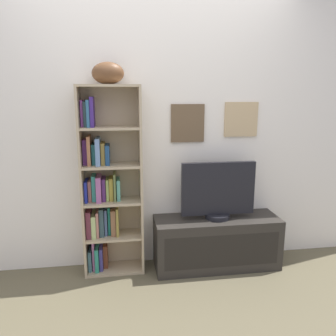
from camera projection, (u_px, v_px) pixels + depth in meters
name	position (u px, v px, depth m)	size (l,w,h in m)	color
back_wall	(152.00, 126.00, 2.94)	(4.80, 0.08, 2.58)	white
bookshelf	(106.00, 188.00, 2.87)	(0.52, 0.26, 1.64)	tan
football	(108.00, 73.00, 2.64)	(0.26, 0.18, 0.18)	brown
tv_stand	(216.00, 242.00, 3.03)	(1.13, 0.38, 0.47)	#2B2723
television	(218.00, 191.00, 2.93)	(0.66, 0.22, 0.52)	black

